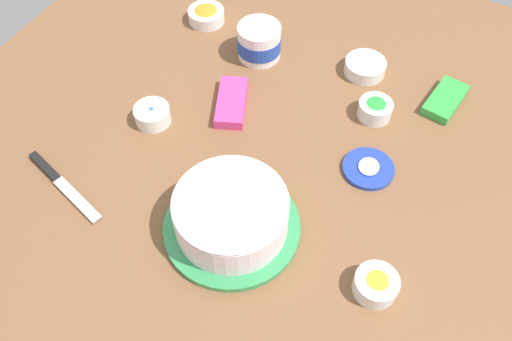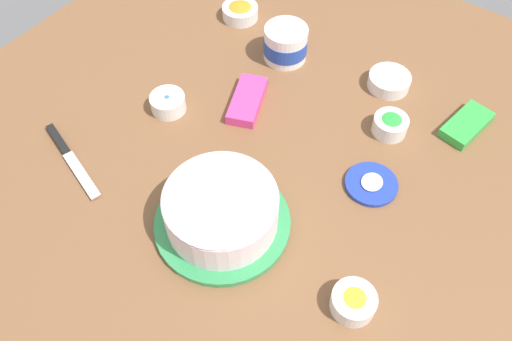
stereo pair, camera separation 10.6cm
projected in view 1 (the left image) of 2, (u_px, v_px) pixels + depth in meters
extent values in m
plane|color=brown|center=(268.00, 157.00, 1.12)|extent=(1.54, 1.54, 0.00)
cylinder|color=#339351|center=(232.00, 227.00, 1.01)|extent=(0.27, 0.27, 0.01)
cylinder|color=brown|center=(231.00, 216.00, 0.98)|extent=(0.20, 0.20, 0.07)
cylinder|color=white|center=(231.00, 215.00, 0.98)|extent=(0.22, 0.22, 0.08)
ellipsoid|color=white|center=(230.00, 202.00, 0.94)|extent=(0.22, 0.22, 0.02)
cylinder|color=white|center=(259.00, 42.00, 1.28)|extent=(0.11, 0.11, 0.09)
cylinder|color=#2347B2|center=(259.00, 43.00, 1.29)|extent=(0.11, 0.11, 0.04)
cylinder|color=white|center=(259.00, 29.00, 1.25)|extent=(0.09, 0.09, 0.01)
cylinder|color=#233DAD|center=(368.00, 169.00, 1.10)|extent=(0.11, 0.11, 0.01)
ellipsoid|color=white|center=(369.00, 166.00, 1.09)|extent=(0.05, 0.04, 0.01)
cube|color=silver|center=(77.00, 199.00, 1.05)|extent=(0.07, 0.14, 0.00)
cube|color=black|center=(45.00, 167.00, 1.10)|extent=(0.05, 0.10, 0.01)
cylinder|color=white|center=(152.00, 115.00, 1.17)|extent=(0.08, 0.08, 0.04)
cylinder|color=blue|center=(152.00, 114.00, 1.17)|extent=(0.07, 0.07, 0.01)
ellipsoid|color=blue|center=(152.00, 112.00, 1.16)|extent=(0.06, 0.06, 0.02)
cylinder|color=white|center=(365.00, 67.00, 1.27)|extent=(0.10, 0.10, 0.03)
cylinder|color=#B251C6|center=(365.00, 67.00, 1.27)|extent=(0.08, 0.08, 0.01)
ellipsoid|color=#B251C6|center=(365.00, 65.00, 1.26)|extent=(0.07, 0.07, 0.02)
cylinder|color=white|center=(375.00, 109.00, 1.18)|extent=(0.08, 0.08, 0.04)
cylinder|color=green|center=(376.00, 107.00, 1.17)|extent=(0.06, 0.06, 0.01)
ellipsoid|color=green|center=(376.00, 105.00, 1.17)|extent=(0.05, 0.05, 0.02)
cylinder|color=white|center=(376.00, 285.00, 0.93)|extent=(0.08, 0.08, 0.04)
cylinder|color=yellow|center=(376.00, 283.00, 0.92)|extent=(0.07, 0.07, 0.01)
ellipsoid|color=yellow|center=(377.00, 282.00, 0.92)|extent=(0.06, 0.06, 0.02)
cylinder|color=white|center=(206.00, 16.00, 1.39)|extent=(0.10, 0.10, 0.03)
cylinder|color=orange|center=(206.00, 14.00, 1.38)|extent=(0.08, 0.08, 0.01)
ellipsoid|color=orange|center=(206.00, 12.00, 1.38)|extent=(0.07, 0.07, 0.02)
cube|color=green|center=(445.00, 100.00, 1.21)|extent=(0.14, 0.09, 0.02)
cube|color=#E53D8E|center=(232.00, 102.00, 1.20)|extent=(0.16, 0.11, 0.03)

